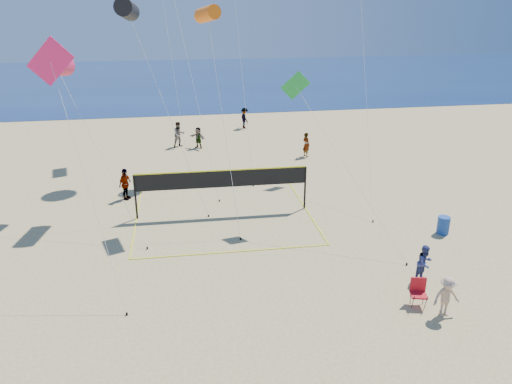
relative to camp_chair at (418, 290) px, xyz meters
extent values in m
plane|color=tan|center=(-5.33, -2.81, -0.60)|extent=(120.00, 120.00, 0.00)
cube|color=navy|center=(-5.33, 59.19, -0.58)|extent=(140.00, 50.00, 0.03)
imported|color=navy|center=(1.05, 1.58, 0.17)|extent=(0.91, 0.83, 1.53)
imported|color=tan|center=(0.64, -0.81, 0.17)|extent=(1.01, 0.60, 1.53)
imported|color=gray|center=(-11.32, 12.62, 0.30)|extent=(0.90, 1.14, 1.80)
imported|color=gray|center=(-6.60, 22.50, 0.20)|extent=(1.37, 1.40, 1.60)
imported|color=gray|center=(0.88, 18.88, 0.29)|extent=(0.66, 0.77, 1.77)
imported|color=gray|center=(-8.02, 23.07, 0.37)|extent=(1.15, 1.04, 1.93)
imported|color=gray|center=(-2.18, 28.13, 0.30)|extent=(0.92, 1.29, 1.80)
cube|color=red|center=(-0.03, -0.10, -0.13)|extent=(0.68, 0.65, 0.06)
cube|color=red|center=(0.03, 0.12, 0.18)|extent=(0.57, 0.19, 0.57)
cylinder|color=black|center=(-0.30, -0.24, -0.34)|extent=(0.10, 0.29, 0.74)
cylinder|color=black|center=(-0.20, 0.16, -0.34)|extent=(0.10, 0.29, 0.74)
cylinder|color=black|center=(0.14, -0.36, -0.34)|extent=(0.10, 0.29, 0.74)
cylinder|color=black|center=(0.25, 0.04, -0.34)|extent=(0.10, 0.29, 0.74)
cylinder|color=navy|center=(4.05, 5.43, -0.17)|extent=(0.59, 0.59, 0.86)
cylinder|color=black|center=(-10.58, 9.74, 0.58)|extent=(0.10, 0.10, 2.36)
cylinder|color=black|center=(-1.72, 9.59, 0.58)|extent=(0.10, 0.10, 2.36)
cube|color=black|center=(-6.15, 9.67, 1.32)|extent=(8.86, 0.17, 0.89)
cube|color=#FFFA1A|center=(-6.15, 9.67, 1.79)|extent=(8.86, 0.18, 0.06)
cube|color=#FFFA1A|center=(-6.23, 5.24, -0.59)|extent=(9.06, 0.21, 0.02)
cube|color=#FFFA1A|center=(-6.08, 14.10, -0.59)|extent=(9.06, 0.21, 0.02)
cylinder|color=#D32251|center=(-13.97, 11.76, 6.96)|extent=(1.53, 2.55, 1.30)
cylinder|color=silver|center=(-11.97, 8.98, 3.21)|extent=(4.01, 5.58, 7.52)
cylinder|color=black|center=(-9.98, 6.20, -0.55)|extent=(0.08, 0.08, 0.10)
cylinder|color=black|center=(-10.36, 12.30, 9.51)|extent=(1.14, 2.23, 1.17)
cylinder|color=silver|center=(-8.65, 10.83, 4.48)|extent=(3.45, 2.96, 10.07)
cylinder|color=black|center=(-6.94, 9.36, -0.55)|extent=(0.08, 0.08, 0.10)
cylinder|color=orange|center=(-6.56, 10.48, 9.34)|extent=(1.23, 1.79, 0.90)
cylinder|color=silver|center=(-6.11, 8.45, 4.39)|extent=(0.90, 4.08, 9.89)
cylinder|color=black|center=(-5.67, 6.42, -0.55)|extent=(0.08, 0.08, 0.10)
cube|color=#F51F69|center=(-12.82, 5.40, 7.82)|extent=(1.84, 0.43, 1.85)
cylinder|color=silver|center=(-11.68, 3.27, 3.64)|extent=(2.29, 4.29, 8.38)
cylinder|color=black|center=(-10.55, 1.13, -0.55)|extent=(0.08, 0.08, 0.10)
cube|color=green|center=(-2.58, 8.93, 6.13)|extent=(1.40, 0.37, 1.42)
cylinder|color=silver|center=(-0.81, 5.87, 2.79)|extent=(3.56, 6.14, 6.69)
cylinder|color=black|center=(0.96, 2.81, -0.55)|extent=(0.08, 0.08, 0.10)
cylinder|color=silver|center=(2.34, 12.33, 5.59)|extent=(2.20, 10.19, 12.28)
cylinder|color=black|center=(1.24, 7.23, -0.55)|extent=(0.08, 0.08, 0.10)
cylinder|color=silver|center=(-7.30, 15.15, 6.18)|extent=(2.29, 7.61, 13.47)
cylinder|color=black|center=(-6.17, 11.35, -0.55)|extent=(0.08, 0.08, 0.10)
cylinder|color=silver|center=(-4.17, 16.00, 6.15)|extent=(0.58, 5.14, 13.40)
cylinder|color=black|center=(-3.88, 13.44, -0.55)|extent=(0.08, 0.08, 0.10)
cylinder|color=silver|center=(-8.28, 19.91, 6.42)|extent=(1.35, 7.02, 13.96)
cylinder|color=black|center=(-7.62, 16.41, -0.55)|extent=(0.08, 0.08, 0.10)
camera|label=1|loc=(-8.56, -14.51, 9.92)|focal=35.00mm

